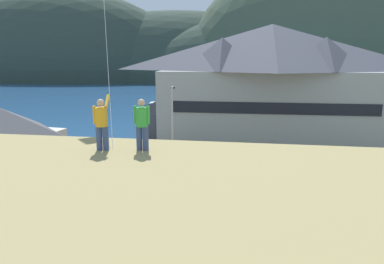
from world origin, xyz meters
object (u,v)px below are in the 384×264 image
Objects in this scene: wharf_dock at (174,116)px; parking_light_pole at (172,119)px; parked_car_back_row_right at (384,214)px; harbor_lodge at (270,79)px; person_companion at (142,123)px; parked_car_front_row_end at (134,195)px; parked_car_corner_spot at (270,169)px; storage_shed_waterside at (172,116)px; moored_boat_wharfside at (155,111)px; parked_car_back_row_left at (262,216)px; parked_car_mid_row_near at (103,160)px; parked_car_mid_row_far at (166,163)px; parked_car_front_row_silver at (55,189)px; parked_car_lone_by_shed at (359,173)px; person_kite_flyer at (102,122)px; moored_boat_outer_mooring at (199,113)px; storage_shed_near_lot at (0,146)px.

wharf_dock is 1.56× the size of parking_light_pole.
harbor_lodge is at bearing 102.43° from parked_car_back_row_right.
parked_car_front_row_end is at bearing 111.57° from person_companion.
person_companion is at bearing -111.58° from parked_car_corner_spot.
storage_shed_waterside is 1.16× the size of moored_boat_wharfside.
parked_car_back_row_left is 14.23m from parked_car_mid_row_near.
harbor_lodge is 3.79× the size of parking_light_pole.
parked_car_mid_row_far is 1.02× the size of parked_car_mid_row_near.
storage_shed_waterside reaches higher than parked_car_front_row_silver.
parked_car_lone_by_shed is (21.46, -27.04, 0.34)m from moored_boat_wharfside.
parked_car_mid_row_far is (7.86, -26.75, 0.34)m from moored_boat_wharfside.
parked_car_front_row_end is 2.50× the size of person_companion.
harbor_lodge is at bearing 86.23° from parked_car_back_row_left.
person_kite_flyer reaches higher than parked_car_corner_spot.
moored_boat_outer_mooring is 30.55m from parked_car_lone_by_shed.
wharf_dock is 2.35× the size of parked_car_mid_row_near.
parked_car_back_row_left is at bearing -12.30° from parked_car_front_row_end.
parked_car_mid_row_far is at bearing -120.57° from harbor_lodge.
storage_shed_near_lot is 15.56m from person_kite_flyer.
parked_car_front_row_end is (4.20, -31.91, 0.71)m from wharf_dock.
parked_car_back_row_left is 0.98× the size of parked_car_front_row_end.
parked_car_corner_spot is at bearing -178.38° from parked_car_lone_by_shed.
person_companion is at bearing -79.81° from wharf_dock.
wharf_dock is at bearing 98.23° from person_kite_flyer.
parked_car_front_row_silver is 14.24m from parked_car_corner_spot.
storage_shed_waterside is 27.00m from person_kite_flyer.
parked_car_back_row_right is 1.01× the size of parked_car_front_row_silver.
parked_car_back_row_left is at bearing -169.66° from parked_car_back_row_right.
wharf_dock is (-12.86, 11.39, -6.16)m from harbor_lodge.
person_kite_flyer is (-5.74, -5.71, 5.63)m from parked_car_back_row_left.
storage_shed_near_lot reaches higher than parked_car_front_row_silver.
harbor_lodge reaches higher than moored_boat_outer_mooring.
parked_car_front_row_silver is (-0.75, -31.72, 0.71)m from wharf_dock.
storage_shed_near_lot is at bearing -171.02° from parked_car_lone_by_shed.
parked_car_mid_row_near is at bearing -133.15° from harbor_lodge.
moored_boat_outer_mooring is 40.79m from person_kite_flyer.
parked_car_front_row_end is 1.02× the size of parked_car_corner_spot.
storage_shed_waterside reaches higher than parked_car_front_row_end.
parking_light_pole is at bearing 34.69° from storage_shed_near_lot.
parked_car_lone_by_shed is (15.84, -12.93, -1.40)m from storage_shed_waterside.
person_companion is (7.01, -39.00, 6.33)m from wharf_dock.
parked_car_corner_spot is 0.98× the size of parked_car_mid_row_far.
parked_car_front_row_silver is at bearing -23.62° from storage_shed_near_lot.
parked_car_front_row_silver is at bearing -123.79° from harbor_lodge.
parked_car_mid_row_near is 15.99m from person_kite_flyer.
person_companion is (-4.40, -5.52, 5.62)m from parked_car_back_row_left.
storage_shed_near_lot is at bearing 166.94° from parked_car_back_row_left.
parked_car_back_row_left is at bearing -49.99° from parked_car_mid_row_far.
storage_shed_waterside is 20.49m from parked_car_lone_by_shed.
moored_boat_outer_mooring is 40.69m from person_companion.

